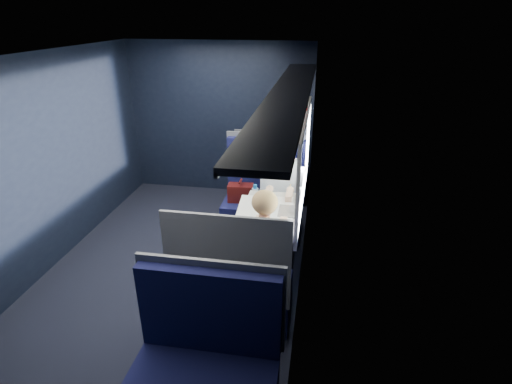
% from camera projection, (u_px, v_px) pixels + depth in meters
% --- Properties ---
extents(ground, '(2.80, 4.20, 0.01)m').
position_uv_depth(ground, '(180.00, 261.00, 4.67)').
color(ground, black).
extents(room_shell, '(3.00, 4.40, 2.40)m').
position_uv_depth(room_shell, '(171.00, 139.00, 4.06)').
color(room_shell, black).
rests_on(room_shell, ground).
extents(table, '(0.62, 1.00, 0.74)m').
position_uv_depth(table, '(268.00, 217.00, 4.24)').
color(table, '#54565E').
rests_on(table, ground).
extents(seat_bay_near, '(1.04, 0.62, 1.26)m').
position_uv_depth(seat_bay_near, '(262.00, 202.00, 5.16)').
color(seat_bay_near, black).
rests_on(seat_bay_near, ground).
extents(seat_bay_far, '(1.04, 0.62, 1.26)m').
position_uv_depth(seat_bay_far, '(235.00, 285.00, 3.59)').
color(seat_bay_far, black).
rests_on(seat_bay_far, ground).
extents(seat_row_front, '(1.04, 0.51, 1.16)m').
position_uv_depth(seat_row_front, '(272.00, 176.00, 5.99)').
color(seat_row_front, black).
rests_on(seat_row_front, ground).
extents(seat_row_back, '(1.04, 0.51, 1.16)m').
position_uv_depth(seat_row_back, '(206.00, 368.00, 2.76)').
color(seat_row_back, black).
rests_on(seat_row_back, ground).
extents(man, '(0.53, 0.56, 1.32)m').
position_uv_depth(man, '(282.00, 187.00, 4.84)').
color(man, black).
rests_on(man, ground).
extents(woman, '(0.53, 0.56, 1.32)m').
position_uv_depth(woman, '(265.00, 248.00, 3.57)').
color(woman, black).
rests_on(woman, ground).
extents(papers, '(0.64, 0.88, 0.01)m').
position_uv_depth(papers, '(264.00, 213.00, 4.15)').
color(papers, white).
rests_on(papers, table).
extents(laptop, '(0.22, 0.29, 0.21)m').
position_uv_depth(laptop, '(293.00, 207.00, 4.16)').
color(laptop, silver).
rests_on(laptop, table).
extents(bottle_small, '(0.06, 0.06, 0.20)m').
position_uv_depth(bottle_small, '(298.00, 194.00, 4.38)').
color(bottle_small, silver).
rests_on(bottle_small, table).
extents(cup, '(0.07, 0.07, 0.09)m').
position_uv_depth(cup, '(300.00, 192.00, 4.54)').
color(cup, white).
rests_on(cup, table).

